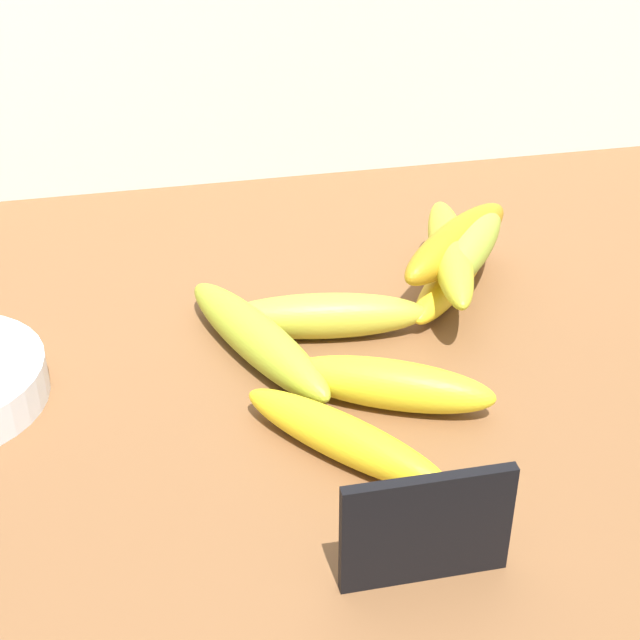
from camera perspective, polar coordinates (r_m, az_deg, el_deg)
The scene contains 10 objects.
counter_top at distance 84.76cm, azimuth 4.73°, elevation -2.85°, with size 110.00×76.00×3.00cm, color brown.
chalkboard_sign at distance 62.30cm, azimuth 6.22°, elevation -12.23°, with size 11.00×1.80×8.40cm.
banana_0 at distance 84.97cm, azimuth 0.18°, elevation 0.24°, with size 18.28×4.03×4.03cm, color gold.
banana_1 at distance 76.95cm, azimuth 4.10°, elevation -3.78°, with size 16.69×4.00×4.00cm, color yellow.
banana_2 at distance 72.03cm, azimuth 1.39°, elevation -6.91°, with size 18.03×3.49×3.49cm, color yellow.
banana_3 at distance 82.18cm, azimuth -3.69°, elevation -1.10°, with size 20.68×4.02×4.02cm, color #A1B22D.
banana_4 at distance 92.35cm, azimuth 7.79°, elevation 2.56°, with size 17.82×3.41×3.41cm, color yellow.
banana_5 at distance 89.17cm, azimuth 7.60°, elevation 3.98°, with size 19.26×3.56×3.56cm, color gold.
banana_6 at distance 90.39cm, azimuth 8.00°, elevation 4.52°, with size 17.23×3.99×3.99cm, color #AC7E16.
banana_7 at distance 90.63cm, azimuth 8.90°, elevation 4.44°, with size 15.41×3.74×3.74cm, color #98B036.
Camera 1 is at (-20.88, -65.76, 50.74)cm, focal length 54.72 mm.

